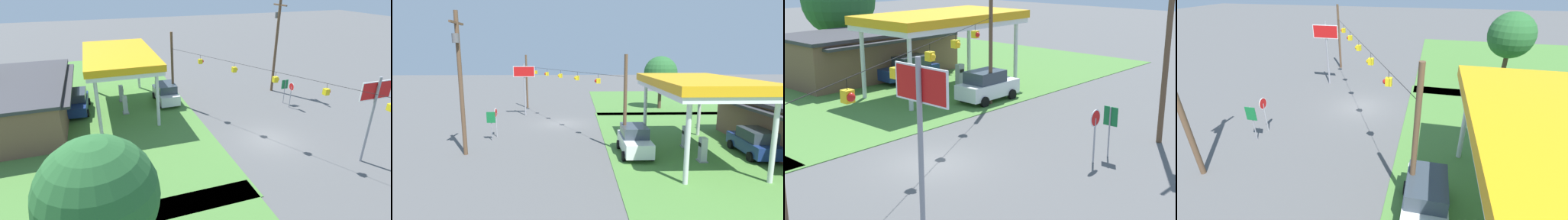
# 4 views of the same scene
# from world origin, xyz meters

# --- Properties ---
(ground_plane) EXTENTS (160.00, 160.00, 0.00)m
(ground_plane) POSITION_xyz_m (0.00, 0.00, 0.00)
(ground_plane) COLOR #565656
(grass_verge_station_corner) EXTENTS (36.00, 28.00, 0.04)m
(grass_verge_station_corner) POSITION_xyz_m (12.28, 17.81, 0.02)
(grass_verge_station_corner) COLOR #4C7F38
(grass_verge_station_corner) RESTS_ON ground
(gas_station_canopy) EXTENTS (11.52, 6.10, 5.42)m
(gas_station_canopy) POSITION_xyz_m (10.28, 9.82, 4.91)
(gas_station_canopy) COLOR silver
(gas_station_canopy) RESTS_ON ground
(gas_station_store) EXTENTS (13.78, 6.97, 3.59)m
(gas_station_store) POSITION_xyz_m (9.93, 17.79, 1.81)
(gas_station_store) COLOR brown
(gas_station_store) RESTS_ON ground
(fuel_pump_near) EXTENTS (0.71, 0.56, 1.66)m
(fuel_pump_near) POSITION_xyz_m (8.68, 9.82, 0.79)
(fuel_pump_near) COLOR gray
(fuel_pump_near) RESTS_ON ground
(fuel_pump_far) EXTENTS (0.71, 0.56, 1.66)m
(fuel_pump_far) POSITION_xyz_m (11.89, 9.82, 0.79)
(fuel_pump_far) COLOR gray
(fuel_pump_far) RESTS_ON ground
(car_at_pumps_front) EXTENTS (4.35, 2.13, 2.04)m
(car_at_pumps_front) POSITION_xyz_m (10.12, 5.65, 1.03)
(car_at_pumps_front) COLOR white
(car_at_pumps_front) RESTS_ON ground
(car_at_pumps_rear) EXTENTS (4.78, 2.30, 1.92)m
(car_at_pumps_rear) POSITION_xyz_m (10.67, 14.00, 0.98)
(car_at_pumps_rear) COLOR navy
(car_at_pumps_rear) RESTS_ON ground
(stop_sign_roadside) EXTENTS (0.80, 0.08, 2.50)m
(stop_sign_roadside) POSITION_xyz_m (5.01, -5.30, 1.81)
(stop_sign_roadside) COLOR #99999E
(stop_sign_roadside) RESTS_ON ground
(stop_sign_overhead) EXTENTS (0.22, 2.43, 6.01)m
(stop_sign_overhead) POSITION_xyz_m (-4.50, -4.42, 4.36)
(stop_sign_overhead) COLOR gray
(stop_sign_overhead) RESTS_ON ground
(route_sign) EXTENTS (0.10, 0.70, 2.40)m
(route_sign) POSITION_xyz_m (6.20, -5.40, 1.71)
(route_sign) COLOR gray
(route_sign) RESTS_ON ground
(utility_pole_main) EXTENTS (2.20, 0.44, 9.83)m
(utility_pole_main) POSITION_xyz_m (9.80, -6.28, 5.49)
(utility_pole_main) COLOR brown
(utility_pole_main) RESTS_ON ground
(signal_span_gantry) EXTENTS (19.68, 10.24, 7.00)m
(signal_span_gantry) POSITION_xyz_m (0.00, -0.02, 3.92)
(signal_span_gantry) COLOR brown
(signal_span_gantry) RESTS_ON ground
(tree_west_verge) EXTENTS (4.28, 4.28, 6.84)m
(tree_west_verge) POSITION_xyz_m (-8.70, 12.50, 4.68)
(tree_west_verge) COLOR #4C3828
(tree_west_verge) RESTS_ON ground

